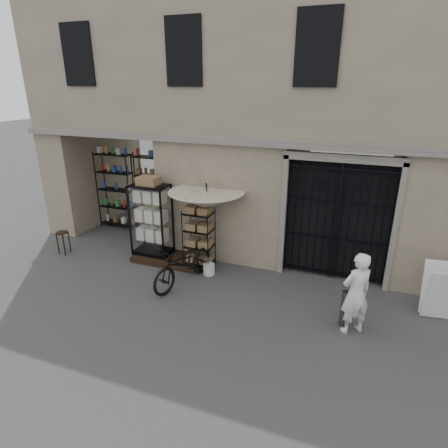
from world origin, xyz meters
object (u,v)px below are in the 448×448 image
at_px(display_cabinet, 151,224).
at_px(steel_bollard, 344,308).
at_px(bicycle, 185,283).
at_px(wooden_stool, 64,242).
at_px(market_umbrella, 207,195).
at_px(white_bucket, 209,269).
at_px(shopkeeper, 351,331).
at_px(easel_sign, 438,292).
at_px(wire_rack, 199,240).

distance_m(display_cabinet, steel_bollard, 5.31).
distance_m(bicycle, wooden_stool, 3.96).
xyz_separation_m(market_umbrella, bicycle, (-0.17, -1.02, -1.95)).
relative_size(wooden_stool, steel_bollard, 0.84).
xyz_separation_m(white_bucket, shopkeeper, (3.49, -1.16, -0.14)).
distance_m(wooden_stool, easel_sign, 9.37).
height_order(shopkeeper, easel_sign, easel_sign).
relative_size(wooden_stool, easel_sign, 0.58).
relative_size(wire_rack, wooden_stool, 2.43).
relative_size(white_bucket, easel_sign, 0.25).
bearing_deg(wire_rack, market_umbrella, 19.78).
bearing_deg(market_umbrella, easel_sign, -4.79).
bearing_deg(wire_rack, bicycle, -100.81).
bearing_deg(white_bucket, wire_rack, 143.85).
height_order(steel_bollard, shopkeeper, steel_bollard).
bearing_deg(wooden_stool, market_umbrella, 9.51).
bearing_deg(wooden_stool, steel_bollard, -5.44).
distance_m(display_cabinet, white_bucket, 2.02).
bearing_deg(shopkeeper, bicycle, -44.97).
distance_m(wire_rack, shopkeeper, 4.20).
bearing_deg(wooden_stool, wire_rack, 8.36).
xyz_separation_m(white_bucket, wooden_stool, (-4.31, -0.30, 0.20)).
distance_m(display_cabinet, wooden_stool, 2.68).
bearing_deg(shopkeeper, wire_rack, -57.55).
bearing_deg(wooden_stool, white_bucket, 3.93).
distance_m(display_cabinet, market_umbrella, 1.84).
bearing_deg(market_umbrella, wooden_stool, -170.49).
xyz_separation_m(bicycle, easel_sign, (5.43, 0.58, 0.59)).
distance_m(wire_rack, steel_bollard, 3.93).
height_order(wooden_stool, shopkeeper, wooden_stool).
relative_size(wooden_stool, shopkeeper, 0.39).
bearing_deg(steel_bollard, white_bucket, 162.85).
bearing_deg(market_umbrella, display_cabinet, -177.33).
bearing_deg(steel_bollard, wooden_stool, 174.56).
xyz_separation_m(display_cabinet, wooden_stool, (-2.52, -0.61, -0.67)).
xyz_separation_m(shopkeeper, easel_sign, (1.57, 1.11, 0.59)).
distance_m(steel_bollard, easel_sign, 2.01).
bearing_deg(bicycle, white_bucket, 74.62).
distance_m(market_umbrella, easel_sign, 5.45).
xyz_separation_m(steel_bollard, shopkeeper, (0.18, -0.14, -0.39)).
bearing_deg(wire_rack, easel_sign, -15.03).
height_order(display_cabinet, shopkeeper, display_cabinet).
relative_size(bicycle, shopkeeper, 1.19).
bearing_deg(steel_bollard, market_umbrella, 158.07).
relative_size(display_cabinet, white_bucket, 7.26).
distance_m(white_bucket, shopkeeper, 3.68).
height_order(wire_rack, steel_bollard, wire_rack).
relative_size(white_bucket, shopkeeper, 0.17).
distance_m(wire_rack, wooden_stool, 3.99).
xyz_separation_m(display_cabinet, shopkeeper, (5.27, -1.47, -1.02)).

